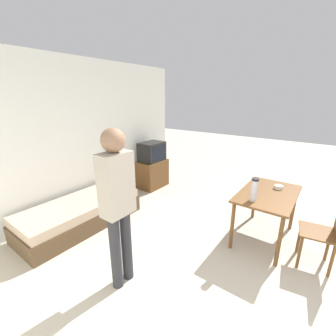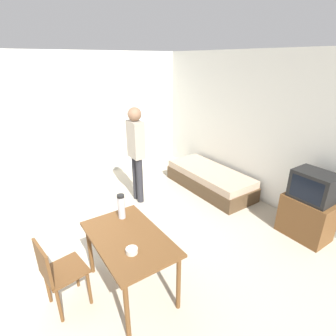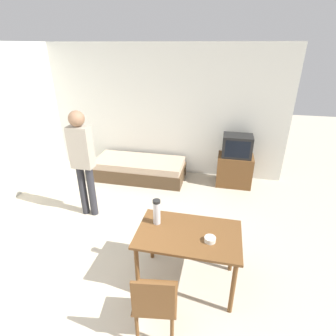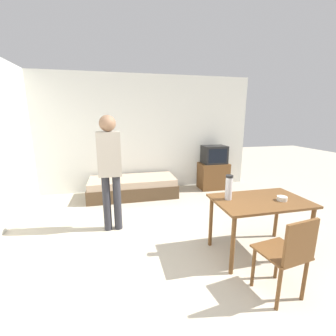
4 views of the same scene
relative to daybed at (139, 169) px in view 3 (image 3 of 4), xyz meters
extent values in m
plane|color=#B2A893|center=(0.20, -3.28, -0.21)|extent=(20.00, 20.00, 0.00)
cube|color=silver|center=(0.20, 0.52, 1.14)|extent=(5.55, 0.06, 2.70)
cube|color=#4C3823|center=(0.00, 0.00, -0.07)|extent=(1.93, 0.82, 0.29)
cube|color=tan|center=(0.00, 0.00, 0.15)|extent=(1.87, 0.80, 0.14)
cube|color=brown|center=(1.99, 0.14, 0.11)|extent=(0.69, 0.47, 0.64)
cube|color=black|center=(1.99, 0.14, 0.64)|extent=(0.56, 0.41, 0.43)
cube|color=black|center=(1.99, -0.06, 0.64)|extent=(0.46, 0.01, 0.33)
cube|color=brown|center=(1.42, -2.53, 0.52)|extent=(1.16, 0.72, 0.03)
cylinder|color=brown|center=(0.90, -2.83, 0.15)|extent=(0.05, 0.05, 0.71)
cylinder|color=brown|center=(1.94, -2.83, 0.15)|extent=(0.05, 0.05, 0.71)
cylinder|color=brown|center=(0.90, -2.23, 0.15)|extent=(0.05, 0.05, 0.71)
cylinder|color=brown|center=(1.94, -2.23, 0.15)|extent=(0.05, 0.05, 0.71)
cube|color=brown|center=(1.21, -3.19, 0.25)|extent=(0.46, 0.46, 0.02)
cube|color=brown|center=(1.24, -3.38, 0.47)|extent=(0.38, 0.08, 0.40)
cylinder|color=brown|center=(1.35, -3.01, 0.02)|extent=(0.04, 0.04, 0.45)
cylinder|color=brown|center=(1.02, -3.05, 0.02)|extent=(0.04, 0.04, 0.45)
cylinder|color=brown|center=(1.40, -3.33, 0.02)|extent=(0.04, 0.04, 0.45)
cylinder|color=brown|center=(1.07, -3.38, 0.02)|extent=(0.04, 0.04, 0.45)
cylinder|color=#28282D|center=(-0.50, -1.45, 0.23)|extent=(0.12, 0.12, 0.88)
cylinder|color=#28282D|center=(-0.34, -1.45, 0.23)|extent=(0.12, 0.12, 0.88)
cube|color=#9E9384|center=(-0.42, -1.45, 1.00)|extent=(0.34, 0.20, 0.66)
sphere|color=#846047|center=(-0.42, -1.45, 1.45)|extent=(0.24, 0.24, 0.24)
cylinder|color=#B7B7BC|center=(1.03, -2.43, 0.69)|extent=(0.09, 0.09, 0.32)
cylinder|color=black|center=(1.03, -2.43, 0.83)|extent=(0.09, 0.09, 0.03)
cylinder|color=beige|center=(1.66, -2.61, 0.56)|extent=(0.12, 0.12, 0.05)
camera|label=1|loc=(-1.81, -3.12, 1.85)|focal=24.00mm
camera|label=2|loc=(3.60, -3.49, 2.34)|focal=28.00mm
camera|label=3|loc=(1.69, -4.85, 2.44)|focal=28.00mm
camera|label=4|loc=(-0.31, -4.86, 1.56)|focal=24.00mm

